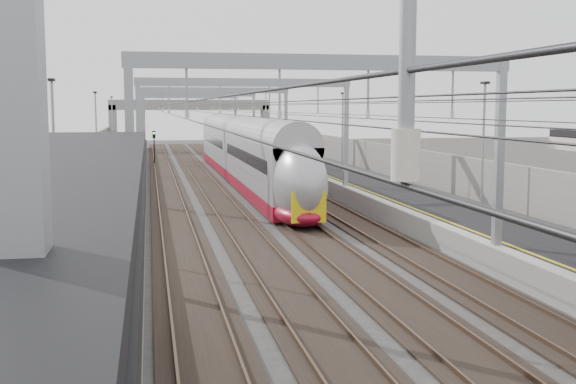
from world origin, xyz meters
name	(u,v)px	position (x,y,z in m)	size (l,w,h in m)	color
platform_left	(113,193)	(-8.00, 45.00, 0.50)	(4.00, 120.00, 1.00)	black
platform_right	(358,188)	(8.00, 45.00, 0.50)	(4.00, 120.00, 1.00)	black
tracks	(240,197)	(0.00, 45.00, 0.05)	(11.40, 140.00, 0.20)	black
overhead_line	(228,104)	(0.00, 51.62, 6.14)	(13.00, 140.00, 6.60)	gray
overbridge	(190,111)	(0.00, 100.00, 5.31)	(22.00, 2.20, 6.90)	gray
wall_left	(60,177)	(-11.20, 45.00, 1.60)	(0.30, 120.00, 3.20)	gray
wall_right	(404,171)	(11.20, 45.00, 1.60)	(0.30, 120.00, 3.20)	gray
train	(246,158)	(1.50, 53.21, 2.04)	(2.62, 47.70, 4.14)	maroon
signal_green	(154,141)	(-5.20, 73.88, 2.42)	(0.32, 0.32, 3.48)	black
signal_red_near	(237,141)	(3.20, 72.65, 2.42)	(0.32, 0.32, 3.48)	black
signal_red_far	(256,140)	(5.40, 74.02, 2.42)	(0.32, 0.32, 3.48)	black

